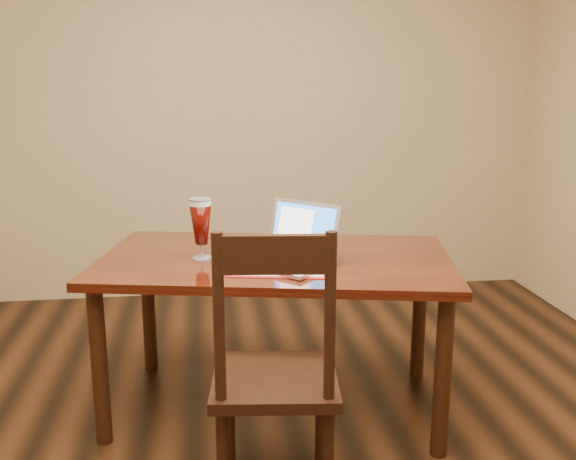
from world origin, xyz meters
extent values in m
cube|color=tan|center=(0.00, 2.50, 1.35)|extent=(4.50, 0.01, 2.70)
cube|color=#551B0B|center=(0.17, 0.77, 0.73)|extent=(1.75, 1.20, 0.04)
cylinder|color=black|center=(-0.61, 0.55, 0.35)|extent=(0.07, 0.07, 0.71)
cylinder|color=black|center=(0.80, 0.26, 0.35)|extent=(0.07, 0.07, 0.71)
cylinder|color=black|center=(-0.46, 1.28, 0.35)|extent=(0.07, 0.07, 0.71)
cylinder|color=black|center=(0.95, 0.98, 0.35)|extent=(0.07, 0.07, 0.71)
cube|color=#AF101C|center=(0.17, 0.59, 0.75)|extent=(0.47, 0.38, 0.00)
cube|color=beige|center=(0.17, 0.59, 0.75)|extent=(0.42, 0.33, 0.00)
cube|color=silver|center=(0.18, 0.60, 0.76)|extent=(0.43, 0.43, 0.02)
cube|color=#B9B9BE|center=(0.22, 0.64, 0.77)|extent=(0.29, 0.29, 0.00)
cube|color=silver|center=(0.13, 0.55, 0.77)|extent=(0.11, 0.11, 0.00)
cube|color=silver|center=(0.29, 0.72, 0.89)|extent=(0.31, 0.30, 0.24)
cube|color=blue|center=(0.29, 0.71, 0.89)|extent=(0.27, 0.26, 0.20)
cube|color=white|center=(0.25, 0.74, 0.89)|extent=(0.16, 0.16, 0.17)
cylinder|color=silver|center=(-0.17, 0.77, 0.75)|extent=(0.09, 0.09, 0.01)
cylinder|color=silver|center=(-0.17, 0.77, 0.79)|extent=(0.01, 0.01, 0.06)
cylinder|color=white|center=(-0.17, 0.77, 1.01)|extent=(0.10, 0.10, 0.02)
cylinder|color=silver|center=(-0.17, 0.77, 1.02)|extent=(0.10, 0.10, 0.01)
cylinder|color=silver|center=(0.18, 1.07, 0.77)|extent=(0.06, 0.06, 0.04)
cylinder|color=silver|center=(0.35, 1.11, 0.77)|extent=(0.06, 0.06, 0.04)
cube|color=black|center=(0.09, 0.11, 0.46)|extent=(0.50, 0.48, 0.04)
cylinder|color=black|center=(-0.07, 0.30, 0.22)|extent=(0.04, 0.04, 0.44)
cylinder|color=black|center=(0.29, 0.26, 0.22)|extent=(0.04, 0.04, 0.44)
cylinder|color=black|center=(-0.11, -0.04, 0.78)|extent=(0.04, 0.04, 0.58)
cylinder|color=black|center=(0.25, -0.08, 0.78)|extent=(0.04, 0.04, 0.58)
cube|color=black|center=(0.07, -0.06, 0.99)|extent=(0.37, 0.07, 0.13)
camera|label=1|loc=(-0.15, -2.04, 1.55)|focal=40.00mm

